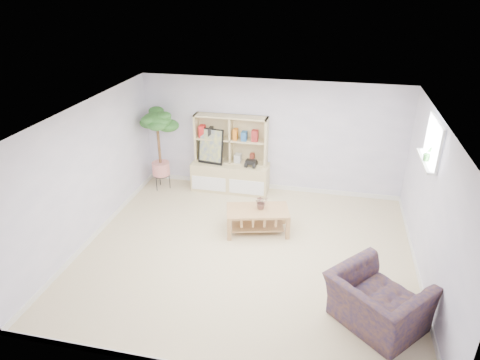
% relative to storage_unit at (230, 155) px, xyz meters
% --- Properties ---
extents(floor, '(5.50, 5.00, 0.01)m').
position_rel_storage_unit_xyz_m(floor, '(0.82, -2.24, -0.82)').
color(floor, beige).
rests_on(floor, ground).
extents(ceiling, '(5.50, 5.00, 0.01)m').
position_rel_storage_unit_xyz_m(ceiling, '(0.82, -2.24, 1.58)').
color(ceiling, silver).
rests_on(ceiling, walls).
extents(walls, '(5.51, 5.01, 2.40)m').
position_rel_storage_unit_xyz_m(walls, '(0.82, -2.24, 0.38)').
color(walls, silver).
rests_on(walls, floor).
extents(baseboard, '(5.50, 5.00, 0.10)m').
position_rel_storage_unit_xyz_m(baseboard, '(0.82, -2.24, -0.77)').
color(baseboard, white).
rests_on(baseboard, floor).
extents(window, '(0.10, 0.98, 0.68)m').
position_rel_storage_unit_xyz_m(window, '(3.55, -1.64, 1.18)').
color(window, silver).
rests_on(window, walls).
extents(window_sill, '(0.14, 1.00, 0.04)m').
position_rel_storage_unit_xyz_m(window_sill, '(3.49, -1.64, 0.86)').
color(window_sill, white).
rests_on(window_sill, walls).
extents(storage_unit, '(1.64, 0.56, 1.64)m').
position_rel_storage_unit_xyz_m(storage_unit, '(0.00, 0.00, 0.00)').
color(storage_unit, '#CCB986').
rests_on(storage_unit, floor).
extents(poster, '(0.56, 0.20, 0.76)m').
position_rel_storage_unit_xyz_m(poster, '(-0.40, -0.04, 0.17)').
color(poster, yellow).
rests_on(poster, storage_unit).
extents(toy_truck, '(0.34, 0.25, 0.17)m').
position_rel_storage_unit_xyz_m(toy_truck, '(0.47, -0.06, -0.12)').
color(toy_truck, black).
rests_on(toy_truck, storage_unit).
extents(coffee_table, '(1.22, 0.86, 0.45)m').
position_rel_storage_unit_xyz_m(coffee_table, '(0.88, -1.54, -0.60)').
color(coffee_table, '#A46E46').
rests_on(coffee_table, floor).
extents(table_plant, '(0.29, 0.28, 0.26)m').
position_rel_storage_unit_xyz_m(table_plant, '(0.93, -1.48, -0.24)').
color(table_plant, '#1F6E1B').
rests_on(table_plant, coffee_table).
extents(floor_tree, '(0.75, 0.75, 1.79)m').
position_rel_storage_unit_xyz_m(floor_tree, '(-1.48, -0.24, 0.07)').
color(floor_tree, '#246421').
rests_on(floor_tree, floor).
extents(armchair, '(1.51, 1.49, 0.84)m').
position_rel_storage_unit_xyz_m(armchair, '(2.82, -3.48, -0.40)').
color(armchair, '#161949').
rests_on(armchair, floor).
extents(sill_plant, '(0.15, 0.13, 0.24)m').
position_rel_storage_unit_xyz_m(sill_plant, '(3.49, -1.68, 1.00)').
color(sill_plant, '#246421').
rests_on(sill_plant, window_sill).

